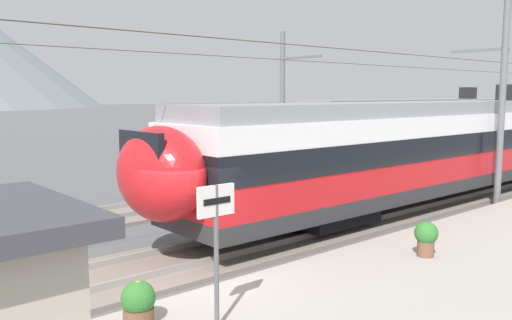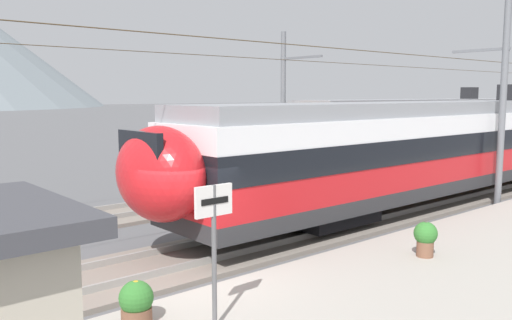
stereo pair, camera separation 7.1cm
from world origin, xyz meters
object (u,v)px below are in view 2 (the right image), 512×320
object	(u,v)px
train_far_track	(434,128)
catenary_mast_mid	(500,95)
train_near_platform	(454,143)
potted_plant_platform_edge	(425,236)
potted_plant_by_shelter	(136,302)
catenary_mast_far_side	(286,101)
platform_sign	(214,224)

from	to	relation	value
train_far_track	catenary_mast_mid	bearing A→B (deg)	-137.43
train_near_platform	potted_plant_platform_edge	size ratio (longest dim) A/B	33.48
train_near_platform	potted_plant_by_shelter	size ratio (longest dim) A/B	37.05
train_far_track	potted_plant_platform_edge	distance (m)	19.28
catenary_mast_far_side	potted_plant_by_shelter	bearing A→B (deg)	-141.76
catenary_mast_mid	potted_plant_by_shelter	xyz separation A→B (m)	(-15.36, -1.31, -3.37)
train_near_platform	catenary_mast_mid	xyz separation A→B (m)	(-0.12, -1.76, 1.85)
potted_plant_platform_edge	potted_plant_by_shelter	distance (m)	7.05
platform_sign	catenary_mast_mid	bearing A→B (deg)	8.87
train_far_track	catenary_mast_far_side	distance (m)	10.00
catenary_mast_far_side	potted_plant_by_shelter	distance (m)	17.91
catenary_mast_mid	potted_plant_platform_edge	xyz separation A→B (m)	(-8.39, -2.34, -3.28)
potted_plant_by_shelter	catenary_mast_far_side	bearing A→B (deg)	38.24
train_near_platform	platform_sign	size ratio (longest dim) A/B	11.77
catenary_mast_far_side	potted_plant_platform_edge	world-z (taller)	catenary_mast_far_side
potted_plant_platform_edge	potted_plant_by_shelter	size ratio (longest dim) A/B	1.11
platform_sign	catenary_mast_far_side	bearing A→B (deg)	42.49
catenary_mast_mid	platform_sign	bearing A→B (deg)	-171.13
train_far_track	catenary_mast_mid	world-z (taller)	catenary_mast_mid
train_near_platform	potted_plant_platform_edge	world-z (taller)	train_near_platform
catenary_mast_far_side	platform_sign	world-z (taller)	catenary_mast_far_side
catenary_mast_mid	catenary_mast_far_side	world-z (taller)	catenary_mast_mid
catenary_mast_far_side	platform_sign	size ratio (longest dim) A/B	18.08
catenary_mast_mid	train_far_track	bearing A→B (deg)	42.57
train_far_track	catenary_mast_mid	xyz separation A→B (m)	(-8.14, -7.47, 1.86)
train_near_platform	potted_plant_by_shelter	xyz separation A→B (m)	(-15.49, -3.08, -1.51)
platform_sign	potted_plant_by_shelter	world-z (taller)	platform_sign
platform_sign	potted_plant_platform_edge	distance (m)	6.19
train_far_track	potted_plant_by_shelter	xyz separation A→B (m)	(-23.50, -8.79, -1.51)
platform_sign	potted_plant_by_shelter	distance (m)	1.87
train_near_platform	platform_sign	xyz separation A→B (m)	(-14.58, -4.02, -0.18)
catenary_mast_far_side	platform_sign	distance (m)	17.65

